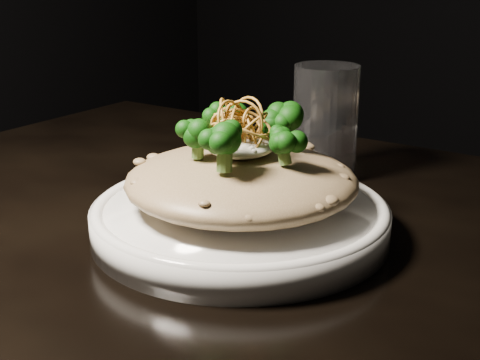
% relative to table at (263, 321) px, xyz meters
% --- Properties ---
extents(table, '(1.10, 0.80, 0.75)m').
position_rel_table_xyz_m(table, '(0.00, 0.00, 0.00)').
color(table, black).
rests_on(table, ground).
extents(plate, '(0.28, 0.28, 0.03)m').
position_rel_table_xyz_m(plate, '(-0.03, 0.01, 0.10)').
color(plate, white).
rests_on(plate, table).
extents(risotto, '(0.22, 0.22, 0.05)m').
position_rel_table_xyz_m(risotto, '(-0.03, 0.01, 0.14)').
color(risotto, brown).
rests_on(risotto, plate).
extents(broccoli, '(0.12, 0.12, 0.04)m').
position_rel_table_xyz_m(broccoli, '(-0.03, 0.01, 0.18)').
color(broccoli, black).
rests_on(broccoli, risotto).
extents(cheese, '(0.06, 0.06, 0.02)m').
position_rel_table_xyz_m(cheese, '(-0.03, 0.01, 0.17)').
color(cheese, silver).
rests_on(cheese, risotto).
extents(shallots, '(0.05, 0.05, 0.03)m').
position_rel_table_xyz_m(shallots, '(-0.03, 0.00, 0.19)').
color(shallots, '#92641E').
rests_on(shallots, cheese).
extents(drinking_glass, '(0.09, 0.09, 0.13)m').
position_rel_table_xyz_m(drinking_glass, '(-0.05, 0.21, 0.15)').
color(drinking_glass, silver).
rests_on(drinking_glass, table).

